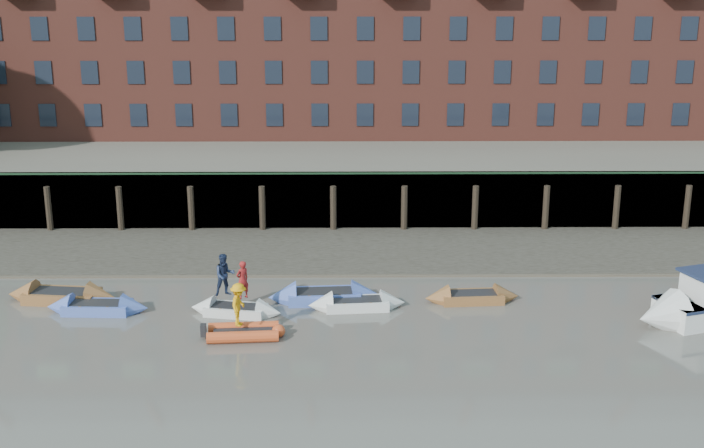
{
  "coord_description": "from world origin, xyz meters",
  "views": [
    {
      "loc": [
        2.63,
        -26.16,
        14.18
      ],
      "look_at": [
        2.96,
        12.0,
        3.2
      ],
      "focal_mm": 45.0,
      "sensor_mm": 36.0,
      "label": 1
    }
  ],
  "objects_px": {
    "person_rib_crew": "(239,305)",
    "motor_launch": "(699,306)",
    "rowboat_5": "(357,304)",
    "person_rower_b": "(225,275)",
    "rowboat_4": "(324,296)",
    "rowboat_3": "(236,310)",
    "rowboat_6": "(472,297)",
    "person_rower_a": "(242,280)",
    "rowboat_1": "(62,296)",
    "rib_tender": "(246,332)",
    "rowboat_2": "(97,307)"
  },
  "relations": [
    {
      "from": "person_rib_crew",
      "to": "motor_launch",
      "type": "bearing_deg",
      "value": -77.55
    },
    {
      "from": "rowboat_5",
      "to": "person_rower_b",
      "type": "distance_m",
      "value": 5.85
    },
    {
      "from": "rowboat_4",
      "to": "person_rib_crew",
      "type": "bearing_deg",
      "value": -134.02
    },
    {
      "from": "rowboat_3",
      "to": "rowboat_6",
      "type": "bearing_deg",
      "value": 18.77
    },
    {
      "from": "person_rower_a",
      "to": "rowboat_1",
      "type": "bearing_deg",
      "value": -53.41
    },
    {
      "from": "rowboat_4",
      "to": "motor_launch",
      "type": "bearing_deg",
      "value": -12.84
    },
    {
      "from": "rowboat_4",
      "to": "rowboat_6",
      "type": "height_order",
      "value": "rowboat_4"
    },
    {
      "from": "motor_launch",
      "to": "rowboat_3",
      "type": "bearing_deg",
      "value": -21.58
    },
    {
      "from": "rowboat_6",
      "to": "person_rower_b",
      "type": "height_order",
      "value": "person_rower_b"
    },
    {
      "from": "person_rib_crew",
      "to": "person_rower_b",
      "type": "bearing_deg",
      "value": 26.66
    },
    {
      "from": "motor_launch",
      "to": "person_rower_a",
      "type": "relative_size",
      "value": 4.27
    },
    {
      "from": "person_rower_a",
      "to": "person_rower_b",
      "type": "bearing_deg",
      "value": -66.52
    },
    {
      "from": "rowboat_4",
      "to": "rowboat_6",
      "type": "relative_size",
      "value": 1.18
    },
    {
      "from": "rowboat_3",
      "to": "person_rower_a",
      "type": "xyz_separation_m",
      "value": [
        0.34,
        -0.09,
        1.4
      ]
    },
    {
      "from": "rib_tender",
      "to": "person_rib_crew",
      "type": "height_order",
      "value": "person_rib_crew"
    },
    {
      "from": "rowboat_4",
      "to": "person_rower_b",
      "type": "distance_m",
      "value": 4.62
    },
    {
      "from": "rowboat_4",
      "to": "person_rower_b",
      "type": "relative_size",
      "value": 2.73
    },
    {
      "from": "rowboat_4",
      "to": "person_rower_a",
      "type": "xyz_separation_m",
      "value": [
        -3.41,
        -1.62,
        1.36
      ]
    },
    {
      "from": "rowboat_1",
      "to": "rowboat_3",
      "type": "bearing_deg",
      "value": -4.9
    },
    {
      "from": "rowboat_3",
      "to": "rowboat_5",
      "type": "distance_m",
      "value": 5.23
    },
    {
      "from": "rowboat_2",
      "to": "rowboat_4",
      "type": "xyz_separation_m",
      "value": [
        9.75,
        1.21,
        0.03
      ]
    },
    {
      "from": "rowboat_2",
      "to": "person_rower_a",
      "type": "height_order",
      "value": "person_rower_a"
    },
    {
      "from": "person_rib_crew",
      "to": "rowboat_4",
      "type": "bearing_deg",
      "value": -32.01
    },
    {
      "from": "rowboat_2",
      "to": "rowboat_6",
      "type": "bearing_deg",
      "value": 6.36
    },
    {
      "from": "rowboat_2",
      "to": "rowboat_4",
      "type": "distance_m",
      "value": 9.83
    },
    {
      "from": "rowboat_1",
      "to": "rowboat_6",
      "type": "relative_size",
      "value": 1.2
    },
    {
      "from": "rowboat_1",
      "to": "person_rower_b",
      "type": "xyz_separation_m",
      "value": [
        7.47,
        -1.34,
        1.45
      ]
    },
    {
      "from": "person_rower_a",
      "to": "person_rib_crew",
      "type": "distance_m",
      "value": 2.32
    },
    {
      "from": "rowboat_5",
      "to": "rowboat_2",
      "type": "bearing_deg",
      "value": 176.77
    },
    {
      "from": "rib_tender",
      "to": "person_rower_a",
      "type": "relative_size",
      "value": 1.9
    },
    {
      "from": "rib_tender",
      "to": "rowboat_4",
      "type": "bearing_deg",
      "value": 48.39
    },
    {
      "from": "rowboat_3",
      "to": "rowboat_1",
      "type": "bearing_deg",
      "value": 179.34
    },
    {
      "from": "person_rower_b",
      "to": "rowboat_2",
      "type": "bearing_deg",
      "value": 159.53
    },
    {
      "from": "rowboat_2",
      "to": "rowboat_4",
      "type": "relative_size",
      "value": 0.88
    },
    {
      "from": "rowboat_3",
      "to": "rowboat_4",
      "type": "height_order",
      "value": "rowboat_4"
    },
    {
      "from": "rowboat_3",
      "to": "person_rib_crew",
      "type": "bearing_deg",
      "value": -68.64
    },
    {
      "from": "motor_launch",
      "to": "rowboat_5",
      "type": "bearing_deg",
      "value": -25.18
    },
    {
      "from": "rowboat_6",
      "to": "rib_tender",
      "type": "xyz_separation_m",
      "value": [
        -9.62,
        -3.89,
        0.02
      ]
    },
    {
      "from": "rowboat_1",
      "to": "rib_tender",
      "type": "height_order",
      "value": "rowboat_1"
    },
    {
      "from": "rib_tender",
      "to": "motor_launch",
      "type": "bearing_deg",
      "value": 0.3
    },
    {
      "from": "rowboat_1",
      "to": "rowboat_3",
      "type": "relative_size",
      "value": 1.24
    },
    {
      "from": "rowboat_6",
      "to": "rib_tender",
      "type": "distance_m",
      "value": 10.38
    },
    {
      "from": "rowboat_4",
      "to": "person_rower_b",
      "type": "bearing_deg",
      "value": -167.36
    },
    {
      "from": "rowboat_5",
      "to": "person_rower_b",
      "type": "bearing_deg",
      "value": 178.85
    },
    {
      "from": "person_rower_b",
      "to": "rowboat_6",
      "type": "bearing_deg",
      "value": -13.95
    },
    {
      "from": "rowboat_3",
      "to": "rib_tender",
      "type": "distance_m",
      "value": 2.56
    },
    {
      "from": "motor_launch",
      "to": "rowboat_2",
      "type": "bearing_deg",
      "value": -21.62
    },
    {
      "from": "rowboat_1",
      "to": "rowboat_2",
      "type": "bearing_deg",
      "value": -27.61
    },
    {
      "from": "person_rower_a",
      "to": "rowboat_2",
      "type": "bearing_deg",
      "value": -45.37
    },
    {
      "from": "rowboat_2",
      "to": "rowboat_6",
      "type": "xyz_separation_m",
      "value": [
        16.33,
        1.12,
        -0.01
      ]
    }
  ]
}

